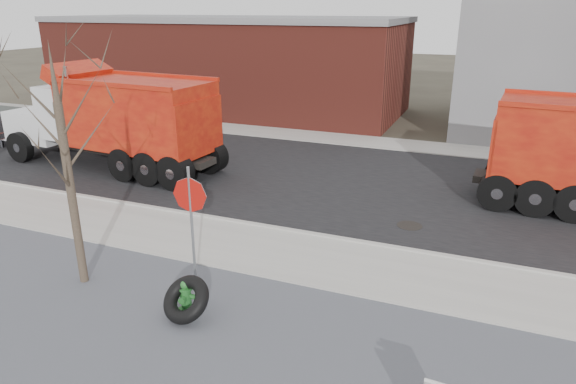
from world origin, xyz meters
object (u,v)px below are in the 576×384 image
at_px(truck_tire, 186,299).
at_px(dump_truck_red_b, 113,117).
at_px(fire_hydrant, 186,297).
at_px(stop_sign, 191,208).

xyz_separation_m(truck_tire, dump_truck_red_b, (-7.91, 7.67, 1.50)).
xyz_separation_m(fire_hydrant, stop_sign, (-0.30, 0.84, 1.55)).
bearing_deg(stop_sign, truck_tire, -48.08).
bearing_deg(dump_truck_red_b, truck_tire, 140.49).
bearing_deg(truck_tire, stop_sign, 112.82).
distance_m(fire_hydrant, truck_tire, 0.26).
distance_m(stop_sign, dump_truck_red_b, 9.99).
height_order(fire_hydrant, stop_sign, stop_sign).
height_order(stop_sign, dump_truck_red_b, dump_truck_red_b).
height_order(fire_hydrant, truck_tire, truck_tire).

